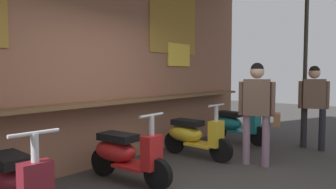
% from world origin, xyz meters
% --- Properties ---
extents(market_stall_facade, '(9.19, 2.42, 3.96)m').
position_xyz_m(market_stall_facade, '(0.00, 1.88, 2.18)').
color(market_stall_facade, '#8C5B44').
rests_on(market_stall_facade, ground_plane).
extents(scooter_maroon, '(0.49, 1.40, 0.97)m').
position_xyz_m(scooter_maroon, '(-1.56, 1.08, 0.39)').
color(scooter_maroon, maroon).
rests_on(scooter_maroon, ground_plane).
extents(scooter_red, '(0.48, 1.40, 0.97)m').
position_xyz_m(scooter_red, '(-0.06, 1.08, 0.39)').
color(scooter_red, red).
rests_on(scooter_red, ground_plane).
extents(scooter_yellow, '(0.46, 1.40, 0.97)m').
position_xyz_m(scooter_yellow, '(1.61, 1.08, 0.39)').
color(scooter_yellow, gold).
rests_on(scooter_yellow, ground_plane).
extents(scooter_teal, '(0.50, 1.40, 0.97)m').
position_xyz_m(scooter_teal, '(3.20, 1.08, 0.39)').
color(scooter_teal, '#197075').
rests_on(scooter_teal, ground_plane).
extents(shopper_with_handbag, '(0.42, 0.65, 1.65)m').
position_xyz_m(shopper_with_handbag, '(1.80, -0.03, 1.00)').
color(shopper_with_handbag, gray).
rests_on(shopper_with_handbag, ground_plane).
extents(shopper_browsing, '(0.34, 0.53, 1.63)m').
position_xyz_m(shopper_browsing, '(3.56, -0.43, 1.00)').
color(shopper_browsing, '#232328').
rests_on(shopper_browsing, ground_plane).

